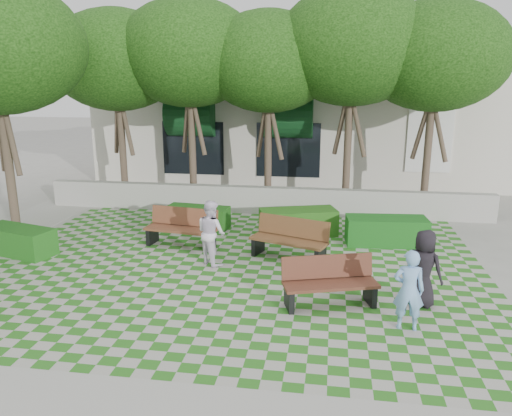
% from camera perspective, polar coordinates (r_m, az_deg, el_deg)
% --- Properties ---
extents(ground, '(90.00, 90.00, 0.00)m').
position_cam_1_polar(ground, '(11.23, -3.73, -8.76)').
color(ground, gray).
rests_on(ground, ground).
extents(lawn, '(12.00, 12.00, 0.00)m').
position_cam_1_polar(lawn, '(12.13, -2.71, -6.89)').
color(lawn, '#2B721E').
rests_on(lawn, ground).
extents(retaining_wall, '(15.00, 0.36, 0.90)m').
position_cam_1_polar(retaining_wall, '(16.89, 0.74, 0.93)').
color(retaining_wall, '#9E9B93').
rests_on(retaining_wall, ground).
extents(bench_east, '(1.99, 1.16, 0.99)m').
position_cam_1_polar(bench_east, '(10.21, 8.39, -8.44)').
color(bench_east, '#4F281B').
rests_on(bench_east, ground).
extents(bench_mid, '(2.06, 1.29, 1.03)m').
position_cam_1_polar(bench_mid, '(12.64, 3.88, -3.64)').
color(bench_mid, brown).
rests_on(bench_mid, ground).
extents(bench_west, '(2.02, 0.93, 1.02)m').
position_cam_1_polar(bench_west, '(13.72, -8.48, -2.31)').
color(bench_west, brown).
rests_on(bench_west, ground).
extents(hedge_east, '(2.23, 1.04, 0.76)m').
position_cam_1_polar(hedge_east, '(14.17, 14.66, -2.56)').
color(hedge_east, '#155018').
rests_on(hedge_east, ground).
extents(hedge_midright, '(2.35, 1.51, 0.77)m').
position_cam_1_polar(hedge_midright, '(14.57, 4.85, -1.64)').
color(hedge_midright, '#205115').
rests_on(hedge_midright, ground).
extents(hedge_midleft, '(1.97, 0.97, 0.66)m').
position_cam_1_polar(hedge_midleft, '(15.31, -6.69, -1.08)').
color(hedge_midleft, '#174B14').
rests_on(hedge_midleft, ground).
extents(hedge_west, '(2.14, 1.31, 0.70)m').
position_cam_1_polar(hedge_west, '(14.41, -25.54, -3.39)').
color(hedge_west, '#185115').
rests_on(hedge_west, ground).
extents(person_blue, '(0.57, 0.38, 1.52)m').
position_cam_1_polar(person_blue, '(9.48, 17.06, -8.96)').
color(person_blue, '#7EAEE6').
rests_on(person_blue, ground).
extents(person_dark, '(0.92, 0.84, 1.58)m').
position_cam_1_polar(person_dark, '(10.52, 18.58, -6.55)').
color(person_dark, black).
rests_on(person_dark, ground).
extents(person_white, '(0.99, 0.97, 1.61)m').
position_cam_1_polar(person_white, '(12.23, -5.14, -2.79)').
color(person_white, white).
rests_on(person_white, ground).
extents(tree_row, '(17.70, 13.40, 7.41)m').
position_cam_1_polar(tree_row, '(16.55, -6.02, 17.08)').
color(tree_row, '#47382B').
rests_on(tree_row, ground).
extents(building, '(18.00, 8.92, 5.15)m').
position_cam_1_polar(building, '(24.25, 5.62, 9.99)').
color(building, beige).
rests_on(building, ground).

